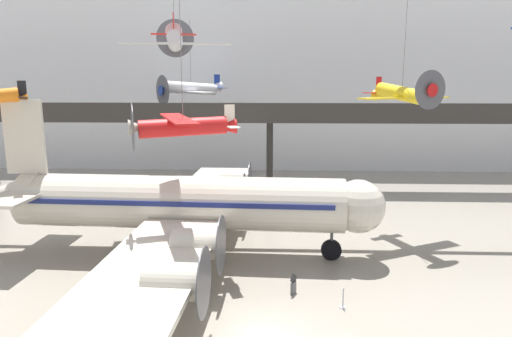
# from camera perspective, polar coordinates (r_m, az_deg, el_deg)

# --- Properties ---
(ground_plane) EXTENTS (260.00, 260.00, 0.00)m
(ground_plane) POSITION_cam_1_polar(r_m,az_deg,el_deg) (22.10, 0.88, -20.05)
(ground_plane) COLOR gray
(hangar_back_wall) EXTENTS (140.00, 3.00, 21.45)m
(hangar_back_wall) POSITION_cam_1_polar(r_m,az_deg,el_deg) (58.67, 1.86, 10.39)
(hangar_back_wall) COLOR silver
(hangar_back_wall) RESTS_ON ground
(mezzanine_walkway) EXTENTS (110.00, 3.20, 9.13)m
(mezzanine_walkway) POSITION_cam_1_polar(r_m,az_deg,el_deg) (47.25, 1.74, 6.31)
(mezzanine_walkway) COLOR #2D2B28
(mezzanine_walkway) RESTS_ON ground
(airliner_silver_main) EXTENTS (26.95, 30.62, 10.16)m
(airliner_silver_main) POSITION_cam_1_polar(r_m,az_deg,el_deg) (30.09, -9.69, -4.27)
(airliner_silver_main) COLOR beige
(airliner_silver_main) RESTS_ON ground
(suspended_plane_silver_racer) EXTENTS (8.65, 7.14, 4.52)m
(suspended_plane_silver_racer) POSITION_cam_1_polar(r_m,az_deg,el_deg) (36.05, -10.14, 15.68)
(suspended_plane_silver_racer) COLOR silver
(suspended_plane_white_twin) EXTENTS (7.57, 8.09, 9.01)m
(suspended_plane_white_twin) POSITION_cam_1_polar(r_m,az_deg,el_deg) (51.19, -8.10, 9.88)
(suspended_plane_white_twin) COLOR silver
(suspended_plane_red_highwing) EXTENTS (6.37, 7.45, 10.06)m
(suspended_plane_red_highwing) POSITION_cam_1_polar(r_m,az_deg,el_deg) (26.24, -9.11, 5.27)
(suspended_plane_red_highwing) COLOR red
(suspended_plane_yellow_lowwing) EXTENTS (7.07, 6.23, 8.19)m
(suspended_plane_yellow_lowwing) POSITION_cam_1_polar(r_m,az_deg,el_deg) (34.60, 17.79, 8.87)
(suspended_plane_yellow_lowwing) COLOR yellow
(stanchion_barrier) EXTENTS (0.36, 0.36, 1.08)m
(stanchion_barrier) POSITION_cam_1_polar(r_m,az_deg,el_deg) (24.54, 10.82, -16.03)
(stanchion_barrier) COLOR #B2B5BA
(stanchion_barrier) RESTS_ON ground
(info_sign_pedestal) EXTENTS (0.41, 0.70, 1.24)m
(info_sign_pedestal) POSITION_cam_1_polar(r_m,az_deg,el_deg) (25.53, 4.70, -14.41)
(info_sign_pedestal) COLOR #4C4C51
(info_sign_pedestal) RESTS_ON ground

